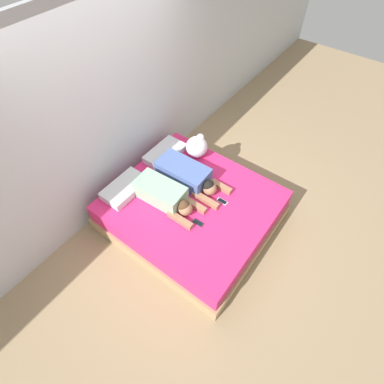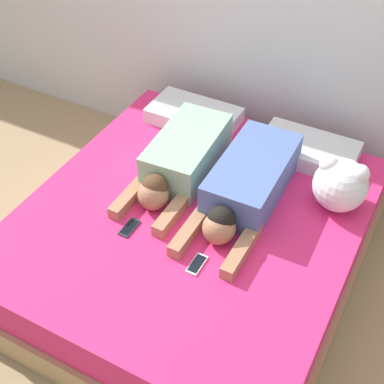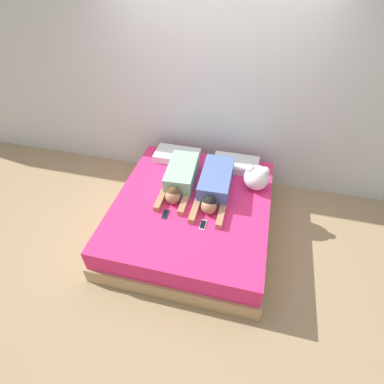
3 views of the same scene
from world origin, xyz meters
name	(u,v)px [view 1 (image 1 of 3)]	position (x,y,z in m)	size (l,w,h in m)	color
ground_plane	(192,220)	(0.00, 0.00, 0.00)	(12.00, 12.00, 0.00)	#9E8460
wall_back	(114,110)	(0.00, 1.15, 1.30)	(12.00, 0.06, 2.60)	silver
bed	(192,210)	(0.00, 0.00, 0.23)	(1.82, 2.00, 0.47)	tan
pillow_head_left	(125,188)	(-0.40, 0.77, 0.52)	(0.59, 0.34, 0.10)	silver
pillow_head_right	(165,153)	(0.40, 0.77, 0.52)	(0.59, 0.34, 0.10)	silver
person_left	(165,195)	(-0.21, 0.25, 0.58)	(0.37, 0.91, 0.23)	#8CBF99
person_right	(188,175)	(0.22, 0.23, 0.58)	(0.36, 1.00, 0.23)	#4C66A5
cell_phone_left	(198,223)	(-0.24, -0.27, 0.47)	(0.06, 0.14, 0.01)	#2D2D33
cell_phone_right	(222,201)	(0.20, -0.32, 0.47)	(0.06, 0.14, 0.01)	silver
plush_toy	(197,146)	(0.68, 0.43, 0.62)	(0.30, 0.30, 0.31)	white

